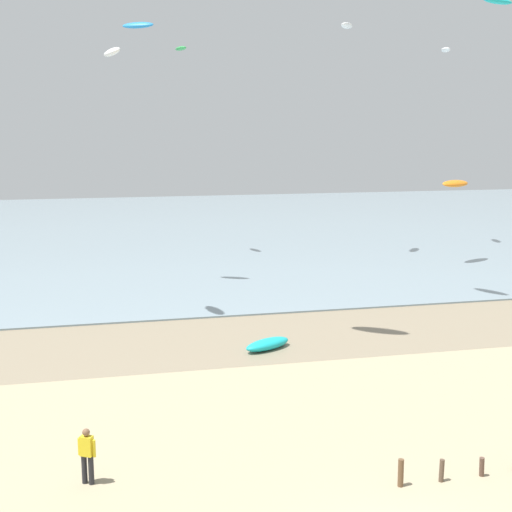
{
  "coord_description": "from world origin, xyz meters",
  "views": [
    {
      "loc": [
        -7.08,
        -13.92,
        10.26
      ],
      "look_at": [
        -1.54,
        10.32,
        5.73
      ],
      "focal_mm": 49.15,
      "sensor_mm": 36.0,
      "label": 1
    }
  ],
  "objects_px": {
    "kite_aloft_5": "(498,1)",
    "grounded_kite": "(268,344)",
    "person_left_flank": "(87,454)",
    "kite_aloft_8": "(446,50)",
    "kite_aloft_3": "(138,25)",
    "kite_aloft_2": "(181,48)",
    "kite_aloft_6": "(347,26)",
    "kite_aloft_0": "(112,52)",
    "kite_aloft_9": "(455,184)"
  },
  "relations": [
    {
      "from": "kite_aloft_3",
      "to": "grounded_kite",
      "type": "bearing_deg",
      "value": 135.5
    },
    {
      "from": "grounded_kite",
      "to": "kite_aloft_3",
      "type": "height_order",
      "value": "kite_aloft_3"
    },
    {
      "from": "kite_aloft_6",
      "to": "kite_aloft_9",
      "type": "bearing_deg",
      "value": 89.66
    },
    {
      "from": "grounded_kite",
      "to": "kite_aloft_2",
      "type": "bearing_deg",
      "value": -116.34
    },
    {
      "from": "kite_aloft_9",
      "to": "kite_aloft_6",
      "type": "bearing_deg",
      "value": -62.33
    },
    {
      "from": "person_left_flank",
      "to": "kite_aloft_0",
      "type": "distance_m",
      "value": 22.36
    },
    {
      "from": "kite_aloft_2",
      "to": "kite_aloft_8",
      "type": "distance_m",
      "value": 22.58
    },
    {
      "from": "kite_aloft_9",
      "to": "person_left_flank",
      "type": "bearing_deg",
      "value": 20.31
    },
    {
      "from": "grounded_kite",
      "to": "kite_aloft_9",
      "type": "distance_m",
      "value": 26.55
    },
    {
      "from": "grounded_kite",
      "to": "kite_aloft_5",
      "type": "xyz_separation_m",
      "value": [
        17.97,
        11.56,
        18.07
      ]
    },
    {
      "from": "kite_aloft_5",
      "to": "kite_aloft_9",
      "type": "relative_size",
      "value": 0.86
    },
    {
      "from": "person_left_flank",
      "to": "kite_aloft_9",
      "type": "bearing_deg",
      "value": 46.69
    },
    {
      "from": "person_left_flank",
      "to": "kite_aloft_0",
      "type": "xyz_separation_m",
      "value": [
        1.63,
        17.99,
        13.19
      ]
    },
    {
      "from": "person_left_flank",
      "to": "kite_aloft_0",
      "type": "relative_size",
      "value": 0.79
    },
    {
      "from": "person_left_flank",
      "to": "kite_aloft_8",
      "type": "bearing_deg",
      "value": 50.83
    },
    {
      "from": "kite_aloft_2",
      "to": "kite_aloft_6",
      "type": "bearing_deg",
      "value": -116.7
    },
    {
      "from": "kite_aloft_0",
      "to": "grounded_kite",
      "type": "bearing_deg",
      "value": -149.84
    },
    {
      "from": "kite_aloft_5",
      "to": "kite_aloft_9",
      "type": "xyz_separation_m",
      "value": [
        1.0,
        6.05,
        -12.15
      ]
    },
    {
      "from": "kite_aloft_0",
      "to": "kite_aloft_8",
      "type": "xyz_separation_m",
      "value": [
        28.4,
        18.88,
        2.76
      ]
    },
    {
      "from": "person_left_flank",
      "to": "kite_aloft_5",
      "type": "distance_m",
      "value": 38.77
    },
    {
      "from": "kite_aloft_9",
      "to": "kite_aloft_3",
      "type": "bearing_deg",
      "value": -20.36
    },
    {
      "from": "kite_aloft_3",
      "to": "kite_aloft_9",
      "type": "xyz_separation_m",
      "value": [
        23.62,
        2.49,
        -10.44
      ]
    },
    {
      "from": "person_left_flank",
      "to": "kite_aloft_8",
      "type": "relative_size",
      "value": 0.79
    },
    {
      "from": "grounded_kite",
      "to": "kite_aloft_0",
      "type": "distance_m",
      "value": 16.76
    },
    {
      "from": "kite_aloft_2",
      "to": "kite_aloft_8",
      "type": "height_order",
      "value": "kite_aloft_8"
    },
    {
      "from": "kite_aloft_8",
      "to": "person_left_flank",
      "type": "bearing_deg",
      "value": 158.64
    },
    {
      "from": "person_left_flank",
      "to": "kite_aloft_6",
      "type": "xyz_separation_m",
      "value": [
        20.04,
        33.94,
        17.22
      ]
    },
    {
      "from": "kite_aloft_9",
      "to": "kite_aloft_0",
      "type": "bearing_deg",
      "value": -3.43
    },
    {
      "from": "kite_aloft_6",
      "to": "kite_aloft_9",
      "type": "xyz_separation_m",
      "value": [
        7.1,
        -5.15,
        -11.97
      ]
    },
    {
      "from": "kite_aloft_3",
      "to": "kite_aloft_8",
      "type": "xyz_separation_m",
      "value": [
        26.52,
        10.57,
        0.26
      ]
    },
    {
      "from": "kite_aloft_2",
      "to": "kite_aloft_3",
      "type": "distance_m",
      "value": 11.34
    },
    {
      "from": "person_left_flank",
      "to": "grounded_kite",
      "type": "relative_size",
      "value": 0.67
    },
    {
      "from": "kite_aloft_2",
      "to": "kite_aloft_5",
      "type": "relative_size",
      "value": 0.73
    },
    {
      "from": "grounded_kite",
      "to": "kite_aloft_6",
      "type": "xyz_separation_m",
      "value": [
        11.87,
        22.76,
        17.88
      ]
    },
    {
      "from": "kite_aloft_3",
      "to": "kite_aloft_2",
      "type": "bearing_deg",
      "value": -81.97
    },
    {
      "from": "grounded_kite",
      "to": "kite_aloft_3",
      "type": "distance_m",
      "value": 22.76
    },
    {
      "from": "kite_aloft_5",
      "to": "kite_aloft_0",
      "type": "bearing_deg",
      "value": 173.73
    },
    {
      "from": "kite_aloft_2",
      "to": "kite_aloft_6",
      "type": "height_order",
      "value": "kite_aloft_6"
    },
    {
      "from": "grounded_kite",
      "to": "kite_aloft_2",
      "type": "xyz_separation_m",
      "value": [
        -0.71,
        25.75,
        16.18
      ]
    },
    {
      "from": "person_left_flank",
      "to": "kite_aloft_2",
      "type": "xyz_separation_m",
      "value": [
        7.46,
        36.93,
        15.52
      ]
    },
    {
      "from": "kite_aloft_5",
      "to": "grounded_kite",
      "type": "bearing_deg",
      "value": -164.48
    },
    {
      "from": "kite_aloft_2",
      "to": "kite_aloft_5",
      "type": "height_order",
      "value": "kite_aloft_5"
    },
    {
      "from": "person_left_flank",
      "to": "kite_aloft_3",
      "type": "relative_size",
      "value": 0.82
    },
    {
      "from": "kite_aloft_0",
      "to": "kite_aloft_3",
      "type": "relative_size",
      "value": 1.04
    },
    {
      "from": "kite_aloft_0",
      "to": "kite_aloft_5",
      "type": "bearing_deg",
      "value": -92.67
    },
    {
      "from": "kite_aloft_5",
      "to": "kite_aloft_3",
      "type": "bearing_deg",
      "value": 153.82
    },
    {
      "from": "kite_aloft_3",
      "to": "kite_aloft_5",
      "type": "distance_m",
      "value": 22.97
    },
    {
      "from": "kite_aloft_3",
      "to": "kite_aloft_8",
      "type": "bearing_deg",
      "value": -129.87
    },
    {
      "from": "grounded_kite",
      "to": "kite_aloft_3",
      "type": "bearing_deg",
      "value": -100.81
    },
    {
      "from": "kite_aloft_3",
      "to": "kite_aloft_9",
      "type": "height_order",
      "value": "kite_aloft_3"
    }
  ]
}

